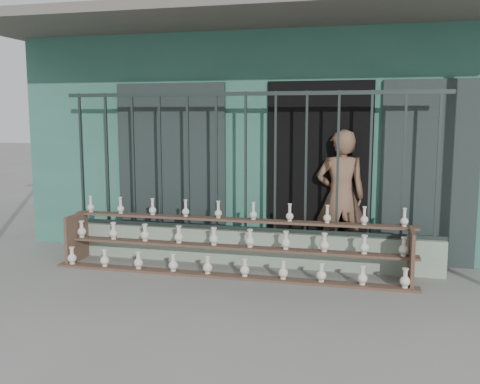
# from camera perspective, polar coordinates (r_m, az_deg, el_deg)

# --- Properties ---
(ground) EXTENTS (60.00, 60.00, 0.00)m
(ground) POSITION_cam_1_polar(r_m,az_deg,el_deg) (5.94, -2.33, -10.91)
(ground) COLOR slate
(workshop_building) EXTENTS (7.40, 6.60, 3.21)m
(workshop_building) POSITION_cam_1_polar(r_m,az_deg,el_deg) (9.76, 4.56, 6.18)
(workshop_building) COLOR #2F6353
(workshop_building) RESTS_ON ground
(parapet_wall) EXTENTS (5.00, 0.20, 0.45)m
(parapet_wall) POSITION_cam_1_polar(r_m,az_deg,el_deg) (7.09, 0.58, -5.89)
(parapet_wall) COLOR gray
(parapet_wall) RESTS_ON ground
(security_fence) EXTENTS (5.00, 0.04, 1.80)m
(security_fence) POSITION_cam_1_polar(r_m,az_deg,el_deg) (6.91, 0.59, 3.20)
(security_fence) COLOR #283330
(security_fence) RESTS_ON parapet_wall
(shelf_rack) EXTENTS (4.50, 0.68, 0.85)m
(shelf_rack) POSITION_cam_1_polar(r_m,az_deg,el_deg) (6.69, -0.96, -5.57)
(shelf_rack) COLOR brown
(shelf_rack) RESTS_ON ground
(elderly_woman) EXTENTS (0.71, 0.54, 1.77)m
(elderly_woman) POSITION_cam_1_polar(r_m,az_deg,el_deg) (7.16, 10.68, -0.52)
(elderly_woman) COLOR brown
(elderly_woman) RESTS_ON ground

